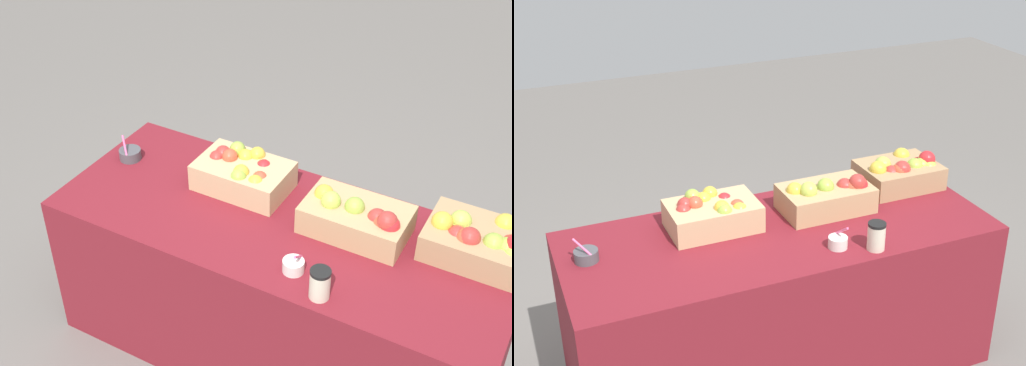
{
  "view_description": "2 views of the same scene",
  "coord_description": "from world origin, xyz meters",
  "views": [
    {
      "loc": [
        0.98,
        -1.98,
        2.53
      ],
      "look_at": [
        -0.11,
        -0.01,
        0.91
      ],
      "focal_mm": 49.14,
      "sensor_mm": 36.0,
      "label": 1
    },
    {
      "loc": [
        -1.12,
        -2.5,
        2.27
      ],
      "look_at": [
        -0.06,
        -0.05,
        1.0
      ],
      "focal_mm": 49.95,
      "sensor_mm": 36.0,
      "label": 2
    }
  ],
  "objects": [
    {
      "name": "sample_bowl_near",
      "position": [
        0.17,
        -0.23,
        0.77
      ],
      "size": [
        0.08,
        0.09,
        0.11
      ],
      "color": "silver",
      "rests_on": "table"
    },
    {
      "name": "apple_crate_middle",
      "position": [
        0.28,
        0.09,
        0.81
      ],
      "size": [
        0.42,
        0.25,
        0.17
      ],
      "color": "tan",
      "rests_on": "table"
    },
    {
      "name": "apple_crate_left",
      "position": [
        0.74,
        0.18,
        0.81
      ],
      "size": [
        0.38,
        0.29,
        0.17
      ],
      "color": "tan",
      "rests_on": "table"
    },
    {
      "name": "sample_bowl_mid",
      "position": [
        -0.83,
        0.08,
        0.77
      ],
      "size": [
        0.1,
        0.1,
        0.11
      ],
      "color": "#4C4C51",
      "rests_on": "table"
    },
    {
      "name": "table",
      "position": [
        0.0,
        0.0,
        0.37
      ],
      "size": [
        1.9,
        0.76,
        0.74
      ],
      "primitive_type": "cube",
      "color": "maroon",
      "rests_on": "ground_plane"
    },
    {
      "name": "apple_crate_right",
      "position": [
        -0.26,
        0.14,
        0.81
      ],
      "size": [
        0.4,
        0.26,
        0.17
      ],
      "color": "tan",
      "rests_on": "table"
    },
    {
      "name": "coffee_cup",
      "position": [
        0.31,
        -0.31,
        0.8
      ],
      "size": [
        0.08,
        0.08,
        0.12
      ],
      "color": "beige",
      "rests_on": "table"
    },
    {
      "name": "ground_plane",
      "position": [
        0.0,
        0.0,
        0.0
      ],
      "size": [
        10.0,
        10.0,
        0.0
      ],
      "primitive_type": "plane",
      "color": "slate"
    }
  ]
}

